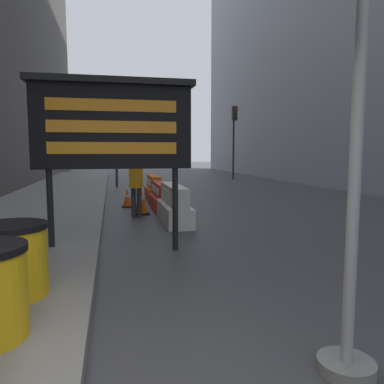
{
  "coord_description": "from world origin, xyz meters",
  "views": [
    {
      "loc": [
        0.24,
        -1.92,
        1.7
      ],
      "look_at": [
        2.58,
        8.99,
        0.5
      ],
      "focal_mm": 35.0,
      "sensor_mm": 36.0,
      "label": 1
    }
  ],
  "objects_px": {
    "pedestrian_worker": "(136,181)",
    "jersey_barrier_red_striped": "(162,197)",
    "traffic_cone_mid": "(141,200)",
    "barrel_drum_back": "(11,260)",
    "traffic_cone_far": "(127,198)",
    "jersey_barrier_white": "(174,206)",
    "message_board": "(113,126)",
    "traffic_cone_near": "(164,196)",
    "traffic_light_near_curb": "(116,125)",
    "traffic_light_far_side": "(234,127)",
    "jersey_barrier_orange_far": "(154,189)"
  },
  "relations": [
    {
      "from": "message_board",
      "to": "traffic_cone_far",
      "type": "height_order",
      "value": "message_board"
    },
    {
      "from": "jersey_barrier_red_striped",
      "to": "jersey_barrier_white",
      "type": "bearing_deg",
      "value": -90.0
    },
    {
      "from": "traffic_cone_near",
      "to": "barrel_drum_back",
      "type": "bearing_deg",
      "value": -109.74
    },
    {
      "from": "traffic_cone_mid",
      "to": "barrel_drum_back",
      "type": "bearing_deg",
      "value": -107.06
    },
    {
      "from": "traffic_cone_near",
      "to": "traffic_cone_far",
      "type": "distance_m",
      "value": 1.14
    },
    {
      "from": "traffic_cone_far",
      "to": "message_board",
      "type": "bearing_deg",
      "value": -94.43
    },
    {
      "from": "traffic_cone_near",
      "to": "traffic_cone_far",
      "type": "xyz_separation_m",
      "value": [
        -1.14,
        -0.01,
        -0.02
      ]
    },
    {
      "from": "jersey_barrier_white",
      "to": "traffic_cone_mid",
      "type": "xyz_separation_m",
      "value": [
        -0.68,
        1.37,
        -0.01
      ]
    },
    {
      "from": "traffic_cone_far",
      "to": "traffic_light_near_curb",
      "type": "height_order",
      "value": "traffic_light_near_curb"
    },
    {
      "from": "barrel_drum_back",
      "to": "traffic_cone_far",
      "type": "relative_size",
      "value": 1.29
    },
    {
      "from": "traffic_light_near_curb",
      "to": "pedestrian_worker",
      "type": "bearing_deg",
      "value": -87.43
    },
    {
      "from": "traffic_cone_near",
      "to": "pedestrian_worker",
      "type": "relative_size",
      "value": 0.4
    },
    {
      "from": "traffic_light_near_curb",
      "to": "message_board",
      "type": "bearing_deg",
      "value": -90.92
    },
    {
      "from": "barrel_drum_back",
      "to": "jersey_barrier_orange_far",
      "type": "distance_m",
      "value": 9.38
    },
    {
      "from": "traffic_light_far_side",
      "to": "pedestrian_worker",
      "type": "height_order",
      "value": "traffic_light_far_side"
    },
    {
      "from": "barrel_drum_back",
      "to": "traffic_cone_mid",
      "type": "bearing_deg",
      "value": 72.94
    },
    {
      "from": "barrel_drum_back",
      "to": "traffic_light_far_side",
      "type": "distance_m",
      "value": 19.94
    },
    {
      "from": "barrel_drum_back",
      "to": "pedestrian_worker",
      "type": "relative_size",
      "value": 0.49
    },
    {
      "from": "jersey_barrier_red_striped",
      "to": "jersey_barrier_orange_far",
      "type": "bearing_deg",
      "value": 90.0
    },
    {
      "from": "jersey_barrier_orange_far",
      "to": "traffic_light_far_side",
      "type": "bearing_deg",
      "value": 56.14
    },
    {
      "from": "jersey_barrier_white",
      "to": "jersey_barrier_orange_far",
      "type": "height_order",
      "value": "jersey_barrier_white"
    },
    {
      "from": "traffic_cone_mid",
      "to": "traffic_light_far_side",
      "type": "height_order",
      "value": "traffic_light_far_side"
    },
    {
      "from": "jersey_barrier_red_striped",
      "to": "traffic_cone_near",
      "type": "height_order",
      "value": "jersey_barrier_red_striped"
    },
    {
      "from": "jersey_barrier_orange_far",
      "to": "traffic_cone_far",
      "type": "bearing_deg",
      "value": -121.98
    },
    {
      "from": "barrel_drum_back",
      "to": "jersey_barrier_orange_far",
      "type": "bearing_deg",
      "value": 74.38
    },
    {
      "from": "traffic_cone_mid",
      "to": "message_board",
      "type": "bearing_deg",
      "value": -100.63
    },
    {
      "from": "traffic_cone_near",
      "to": "traffic_light_far_side",
      "type": "distance_m",
      "value": 12.27
    },
    {
      "from": "jersey_barrier_red_striped",
      "to": "message_board",
      "type": "bearing_deg",
      "value": -106.6
    },
    {
      "from": "jersey_barrier_red_striped",
      "to": "traffic_light_far_side",
      "type": "distance_m",
      "value": 12.82
    },
    {
      "from": "traffic_cone_far",
      "to": "traffic_light_far_side",
      "type": "height_order",
      "value": "traffic_light_far_side"
    },
    {
      "from": "traffic_light_near_curb",
      "to": "traffic_light_far_side",
      "type": "distance_m",
      "value": 8.07
    },
    {
      "from": "pedestrian_worker",
      "to": "jersey_barrier_red_striped",
      "type": "bearing_deg",
      "value": -12.61
    },
    {
      "from": "message_board",
      "to": "barrel_drum_back",
      "type": "bearing_deg",
      "value": -117.73
    },
    {
      "from": "barrel_drum_back",
      "to": "pedestrian_worker",
      "type": "bearing_deg",
      "value": 73.22
    },
    {
      "from": "barrel_drum_back",
      "to": "traffic_cone_near",
      "type": "xyz_separation_m",
      "value": [
        2.67,
        7.43,
        -0.25
      ]
    },
    {
      "from": "jersey_barrier_white",
      "to": "traffic_cone_far",
      "type": "bearing_deg",
      "value": 109.68
    },
    {
      "from": "traffic_cone_mid",
      "to": "pedestrian_worker",
      "type": "distance_m",
      "value": 0.7
    },
    {
      "from": "traffic_cone_far",
      "to": "jersey_barrier_white",
      "type": "bearing_deg",
      "value": -70.32
    },
    {
      "from": "traffic_cone_far",
      "to": "traffic_light_near_curb",
      "type": "xyz_separation_m",
      "value": [
        -0.22,
        6.7,
        2.68
      ]
    },
    {
      "from": "jersey_barrier_white",
      "to": "pedestrian_worker",
      "type": "relative_size",
      "value": 1.34
    },
    {
      "from": "jersey_barrier_red_striped",
      "to": "traffic_light_near_curb",
      "type": "bearing_deg",
      "value": 99.53
    },
    {
      "from": "barrel_drum_back",
      "to": "traffic_light_near_curb",
      "type": "xyz_separation_m",
      "value": [
        1.3,
        14.13,
        2.42
      ]
    },
    {
      "from": "barrel_drum_back",
      "to": "jersey_barrier_red_striped",
      "type": "distance_m",
      "value": 7.31
    },
    {
      "from": "barrel_drum_back",
      "to": "jersey_barrier_white",
      "type": "distance_m",
      "value": 5.27
    },
    {
      "from": "jersey_barrier_white",
      "to": "jersey_barrier_orange_far",
      "type": "xyz_separation_m",
      "value": [
        0.0,
        4.41,
        -0.02
      ]
    },
    {
      "from": "jersey_barrier_white",
      "to": "pedestrian_worker",
      "type": "height_order",
      "value": "pedestrian_worker"
    },
    {
      "from": "traffic_cone_near",
      "to": "traffic_cone_mid",
      "type": "height_order",
      "value": "traffic_cone_mid"
    },
    {
      "from": "message_board",
      "to": "traffic_cone_near",
      "type": "bearing_deg",
      "value": 73.7
    },
    {
      "from": "barrel_drum_back",
      "to": "traffic_light_far_side",
      "type": "xyz_separation_m",
      "value": [
        8.45,
        17.86,
        2.64
      ]
    },
    {
      "from": "jersey_barrier_white",
      "to": "message_board",
      "type": "bearing_deg",
      "value": -119.37
    }
  ]
}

